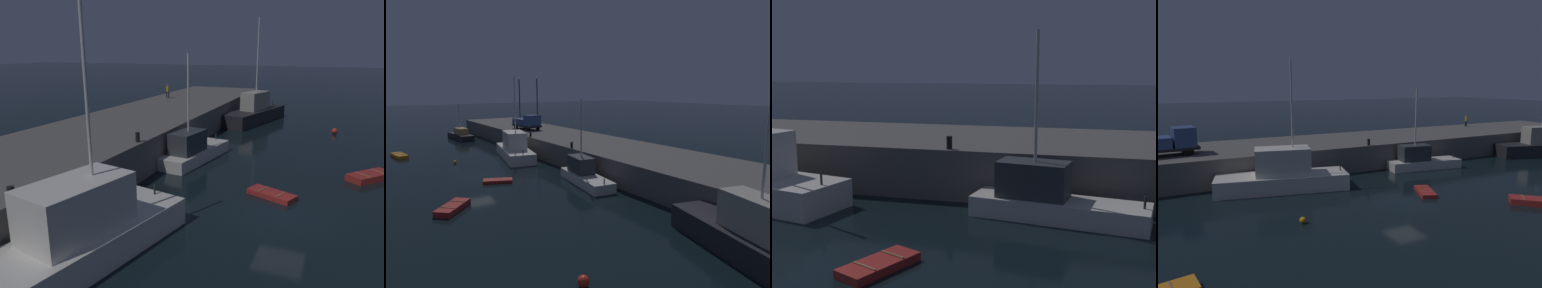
% 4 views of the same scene
% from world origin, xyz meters
% --- Properties ---
extents(ground_plane, '(320.00, 320.00, 0.00)m').
position_xyz_m(ground_plane, '(0.00, 0.00, 0.00)').
color(ground_plane, black).
extents(pier_quay, '(73.29, 9.84, 2.49)m').
position_xyz_m(pier_quay, '(0.00, 14.05, 1.25)').
color(pier_quay, '#5B5956').
rests_on(pier_quay, ground).
extents(fishing_trawler_red, '(7.65, 3.25, 7.94)m').
position_xyz_m(fishing_trawler_red, '(7.36, 7.67, 0.89)').
color(fishing_trawler_red, silver).
rests_on(fishing_trawler_red, ground).
extents(fishing_boat_white, '(10.72, 5.17, 10.36)m').
position_xyz_m(fishing_boat_white, '(-7.03, 6.86, 1.24)').
color(fishing_boat_white, silver).
rests_on(fishing_boat_white, ground).
extents(fishing_boat_orange, '(10.82, 5.49, 11.50)m').
position_xyz_m(fishing_boat_orange, '(24.10, 6.67, 1.16)').
color(fishing_boat_orange, '#232328').
rests_on(fishing_boat_orange, ground).
extents(rowboat_white_mid, '(3.20, 3.09, 0.47)m').
position_xyz_m(rowboat_white_mid, '(7.80, -4.53, 0.22)').
color(rowboat_white_mid, '#B22823').
rests_on(rowboat_white_mid, ground).
extents(dinghy_red_small, '(2.11, 2.95, 0.33)m').
position_xyz_m(dinghy_red_small, '(2.54, 0.93, 0.15)').
color(dinghy_red_small, '#B22823').
rests_on(dinghy_red_small, ground).
extents(mooring_buoy_mid, '(0.57, 0.57, 0.57)m').
position_xyz_m(mooring_buoy_mid, '(21.10, -2.06, 0.28)').
color(mooring_buoy_mid, red).
rests_on(mooring_buoy_mid, ground).
extents(dockworker, '(0.36, 0.42, 1.63)m').
position_xyz_m(dockworker, '(22.41, 16.78, 3.42)').
color(dockworker, black).
rests_on(dockworker, pier_quay).
extents(bollard_west, '(0.28, 0.28, 0.63)m').
position_xyz_m(bollard_west, '(2.38, 9.50, 2.81)').
color(bollard_west, black).
rests_on(bollard_west, pier_quay).
extents(bollard_central, '(0.28, 0.28, 0.58)m').
position_xyz_m(bollard_central, '(-7.67, 9.46, 2.78)').
color(bollard_central, black).
rests_on(bollard_central, pier_quay).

